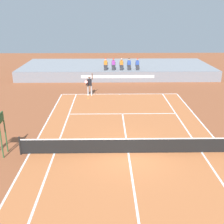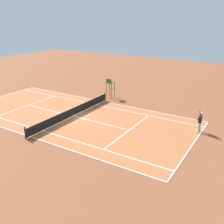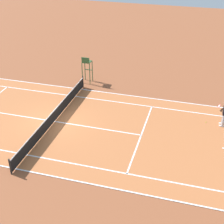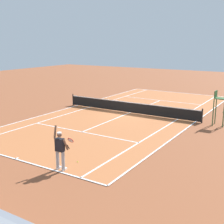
# 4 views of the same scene
# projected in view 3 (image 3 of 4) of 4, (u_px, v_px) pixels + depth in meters

# --- Properties ---
(ground_plane) EXTENTS (80.00, 80.00, 0.00)m
(ground_plane) POSITION_uv_depth(u_px,v_px,m) (55.00, 122.00, 24.05)
(ground_plane) COLOR brown
(court) EXTENTS (11.08, 23.88, 0.03)m
(court) POSITION_uv_depth(u_px,v_px,m) (55.00, 122.00, 24.05)
(court) COLOR #B76638
(court) RESTS_ON ground
(net) EXTENTS (11.98, 0.10, 1.07)m
(net) POSITION_uv_depth(u_px,v_px,m) (54.00, 116.00, 23.79)
(net) COLOR black
(net) RESTS_ON ground
(tennis_player) EXTENTS (0.76, 0.65, 2.08)m
(tennis_player) POSITION_uv_depth(u_px,v_px,m) (224.00, 113.00, 23.11)
(tennis_player) COLOR #9E9EA3
(tennis_player) RESTS_ON ground
(tennis_ball) EXTENTS (0.07, 0.07, 0.07)m
(tennis_ball) POSITION_uv_depth(u_px,v_px,m) (206.00, 122.00, 23.93)
(tennis_ball) COLOR #D1E533
(tennis_ball) RESTS_ON ground
(umpire_chair) EXTENTS (0.77, 0.77, 2.44)m
(umpire_chair) POSITION_uv_depth(u_px,v_px,m) (87.00, 66.00, 29.13)
(umpire_chair) COLOR #2D562D
(umpire_chair) RESTS_ON ground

